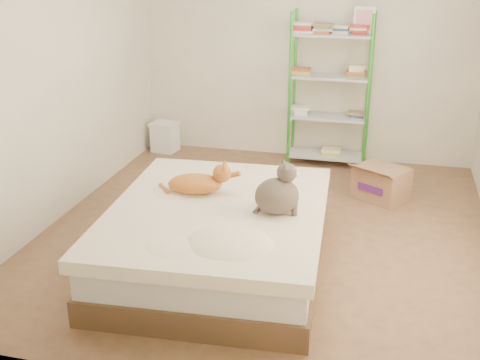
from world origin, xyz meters
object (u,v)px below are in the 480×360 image
(bed, at_px, (218,237))
(cardboard_box, at_px, (381,183))
(shelf_unit, at_px, (331,84))
(orange_cat, at_px, (195,181))
(white_bin, at_px, (165,137))
(grey_cat, at_px, (277,188))

(bed, xyz_separation_m, cardboard_box, (1.18, 1.69, -0.09))
(bed, bearing_deg, shelf_unit, 74.59)
(cardboard_box, bearing_deg, shelf_unit, 155.84)
(shelf_unit, relative_size, cardboard_box, 2.80)
(orange_cat, distance_m, cardboard_box, 2.10)
(orange_cat, xyz_separation_m, white_bin, (-1.17, 2.36, -0.43))
(grey_cat, bearing_deg, cardboard_box, -42.04)
(bed, relative_size, orange_cat, 4.14)
(cardboard_box, xyz_separation_m, white_bin, (-2.59, 0.89, 0.01))
(shelf_unit, bearing_deg, bed, -101.82)
(orange_cat, height_order, white_bin, orange_cat)
(cardboard_box, height_order, white_bin, cardboard_box)
(grey_cat, height_order, cardboard_box, grey_cat)
(grey_cat, xyz_separation_m, white_bin, (-1.86, 2.58, -0.52))
(cardboard_box, bearing_deg, bed, -93.56)
(bed, bearing_deg, white_bin, 115.11)
(orange_cat, bearing_deg, shelf_unit, 58.71)
(orange_cat, bearing_deg, white_bin, 103.27)
(shelf_unit, bearing_deg, white_bin, -179.09)
(orange_cat, height_order, shelf_unit, shelf_unit)
(cardboard_box, bearing_deg, orange_cat, -102.63)
(shelf_unit, height_order, white_bin, shelf_unit)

